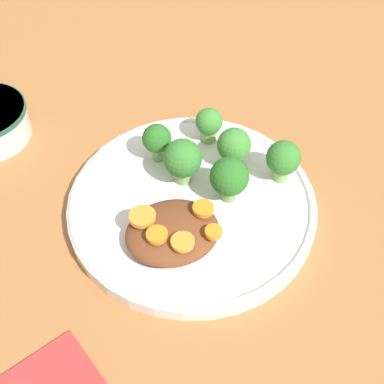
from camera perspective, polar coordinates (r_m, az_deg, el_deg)
ground_plane at (r=0.61m, az=0.00°, el=-1.91°), size 4.00×4.00×0.00m
plate at (r=0.60m, az=0.00°, el=-1.27°), size 0.28×0.28×0.02m
stew_mound at (r=0.56m, az=-2.10°, el=-4.29°), size 0.10×0.09×0.03m
broccoli_floret_0 at (r=0.62m, az=4.49°, el=4.88°), size 0.04×0.04×0.05m
broccoli_floret_1 at (r=0.65m, az=1.82°, el=7.30°), size 0.03×0.03×0.05m
broccoli_floret_2 at (r=0.58m, az=4.01°, el=1.54°), size 0.04×0.04×0.06m
broccoli_floret_3 at (r=0.62m, az=-3.76°, el=5.60°), size 0.03×0.03×0.05m
broccoli_floret_4 at (r=0.61m, az=9.70°, el=3.47°), size 0.04×0.04×0.05m
broccoli_floret_5 at (r=0.59m, az=-1.36°, el=3.40°), size 0.04×0.04×0.06m
carrot_slice_0 at (r=0.54m, az=-3.76°, el=-4.60°), size 0.02×0.02×0.01m
carrot_slice_1 at (r=0.53m, az=-1.00°, el=-5.34°), size 0.02×0.02×0.00m
carrot_slice_2 at (r=0.55m, az=-5.31°, el=-2.63°), size 0.03×0.03×0.01m
carrot_slice_3 at (r=0.55m, az=1.25°, el=-1.76°), size 0.02×0.02×0.01m
carrot_slice_4 at (r=0.54m, az=2.09°, el=-4.35°), size 0.02×0.02×0.01m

